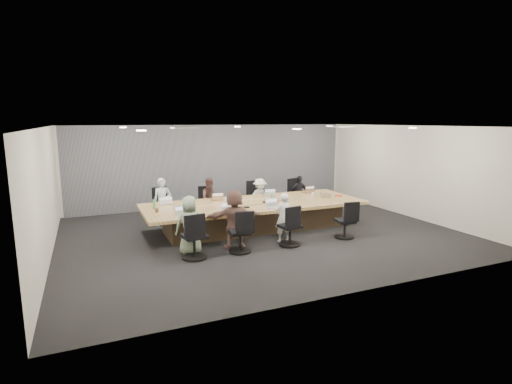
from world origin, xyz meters
name	(u,v)px	position (x,y,z in m)	size (l,w,h in m)	color
floor	(262,233)	(0.00, 0.00, 0.00)	(10.00, 8.00, 0.00)	black
ceiling	(262,126)	(0.00, 0.00, 2.80)	(10.00, 8.00, 0.00)	white
wall_back	(215,165)	(0.00, 4.00, 1.40)	(10.00, 2.80, 0.00)	beige
wall_front	(359,214)	(0.00, -4.00, 1.40)	(10.00, 2.80, 0.00)	beige
wall_left	(45,195)	(-5.00, 0.00, 1.40)	(8.00, 2.80, 0.00)	beige
wall_right	(410,172)	(5.00, 0.00, 1.40)	(8.00, 2.80, 0.00)	beige
curtain	(216,166)	(0.00, 3.92, 1.40)	(9.80, 0.04, 2.80)	slate
conference_table	(255,215)	(0.00, 0.50, 0.40)	(6.00, 2.20, 0.74)	#423121
chair_0	(161,209)	(-2.25, 2.20, 0.42)	(0.57, 0.57, 0.84)	black
chair_1	(208,206)	(-0.84, 2.20, 0.37)	(0.50, 0.50, 0.74)	black
chair_2	(255,200)	(0.75, 2.20, 0.44)	(0.59, 0.59, 0.87)	black
chair_3	(294,197)	(2.14, 2.20, 0.43)	(0.58, 0.58, 0.85)	black
chair_4	(194,240)	(-2.13, -1.20, 0.42)	(0.57, 0.57, 0.85)	black
chair_5	(240,236)	(-1.08, -1.20, 0.39)	(0.53, 0.53, 0.78)	black
chair_6	(290,229)	(0.19, -1.20, 0.40)	(0.53, 0.53, 0.79)	black
chair_7	(345,224)	(1.76, -1.20, 0.37)	(0.50, 0.50, 0.75)	black
person_0	(162,202)	(-2.25, 1.85, 0.68)	(0.50, 0.33, 1.36)	#B1C2CB
laptop_0	(166,203)	(-2.25, 1.30, 0.75)	(0.35, 0.24, 0.02)	#B2B2B7
person_1	(211,199)	(-0.84, 1.85, 0.65)	(0.63, 0.49, 1.29)	#4C3431
laptop_1	(216,199)	(-0.84, 1.30, 0.75)	(0.32, 0.22, 0.02)	#8C6647
person_2	(260,197)	(0.75, 1.85, 0.59)	(0.76, 0.44, 1.17)	silver
laptop_2	(267,195)	(0.75, 1.30, 0.75)	(0.32, 0.22, 0.02)	#B2B2B7
person_3	(299,194)	(2.14, 1.85, 0.60)	(0.70, 0.29, 1.19)	black
laptop_3	(308,192)	(2.14, 1.30, 0.75)	(0.32, 0.22, 0.02)	#8C6647
person_4	(190,225)	(-2.13, -0.85, 0.66)	(0.64, 0.42, 1.32)	gray
laptop_4	(184,216)	(-2.13, -0.30, 0.75)	(0.32, 0.22, 0.02)	#B2B2B7
person_5	(235,219)	(-1.08, -0.85, 0.70)	(1.30, 0.41, 1.40)	brown
laptop_5	(227,212)	(-1.08, -0.30, 0.75)	(0.30, 0.20, 0.02)	#B2B2B7
person_6	(283,217)	(0.19, -0.85, 0.61)	(0.44, 0.29, 1.22)	silver
laptop_6	(274,207)	(0.19, -0.30, 0.75)	(0.35, 0.24, 0.02)	#B2B2B7
bottle_green_left	(154,204)	(-2.65, 0.78, 0.86)	(0.07, 0.07, 0.25)	#589C5B
bottle_green_right	(272,198)	(0.42, 0.28, 0.87)	(0.07, 0.07, 0.25)	#589C5B
bottle_clear	(225,202)	(-0.88, 0.40, 0.85)	(0.07, 0.07, 0.22)	silver
cup_white_far	(251,200)	(-0.03, 0.66, 0.78)	(0.07, 0.07, 0.09)	white
cup_white_near	(313,194)	(1.96, 0.69, 0.80)	(0.09, 0.09, 0.11)	white
mug_brown	(157,210)	(-2.65, 0.37, 0.79)	(0.08, 0.08, 0.10)	brown
mic_left	(247,207)	(-0.45, -0.03, 0.75)	(0.14, 0.09, 0.03)	black
mic_right	(265,202)	(0.27, 0.40, 0.75)	(0.13, 0.09, 0.03)	black
stapler	(273,203)	(0.38, 0.12, 0.77)	(0.18, 0.04, 0.07)	black
canvas_bag	(325,195)	(2.21, 0.41, 0.82)	(0.28, 0.17, 0.15)	gray
snack_packet	(338,195)	(2.65, 0.38, 0.76)	(0.19, 0.13, 0.04)	#CD5428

